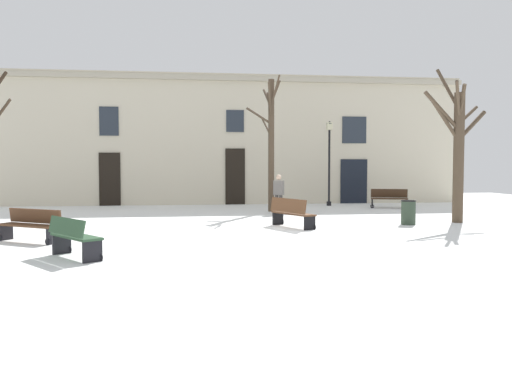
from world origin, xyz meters
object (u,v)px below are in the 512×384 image
(bench_near_center_tree, at_px, (389,198))
(bench_back_to_back_left, at_px, (291,213))
(tree_left_of_center, at_px, (458,147))
(bench_near_lamp, at_px, (31,225))
(person_by_shop_door, at_px, (279,192))
(tree_right_of_center, at_px, (271,139))
(streetlamp, at_px, (329,154))
(litter_bin, at_px, (408,212))
(bench_far_corner, at_px, (74,237))

(bench_near_center_tree, relative_size, bench_back_to_back_left, 0.92)
(tree_left_of_center, xyz_separation_m, bench_back_to_back_left, (-5.81, -0.65, -2.07))
(bench_near_lamp, height_order, person_by_shop_door, person_by_shop_door)
(tree_left_of_center, relative_size, tree_right_of_center, 0.95)
(tree_left_of_center, distance_m, tree_right_of_center, 7.48)
(bench_near_lamp, relative_size, person_by_shop_door, 1.12)
(bench_near_lamp, bearing_deg, bench_near_center_tree, 66.29)
(tree_left_of_center, height_order, tree_right_of_center, tree_right_of_center)
(tree_left_of_center, height_order, bench_near_center_tree, tree_left_of_center)
(tree_right_of_center, relative_size, streetlamp, 1.38)
(tree_left_of_center, height_order, bench_back_to_back_left, tree_left_of_center)
(bench_back_to_back_left, distance_m, person_by_shop_door, 4.58)
(bench_near_lamp, xyz_separation_m, bench_back_to_back_left, (7.17, 2.15, 0.03))
(bench_near_center_tree, bearing_deg, litter_bin, -87.58)
(tree_right_of_center, height_order, bench_near_lamp, tree_right_of_center)
(tree_right_of_center, relative_size, bench_far_corner, 3.64)
(tree_left_of_center, relative_size, streetlamp, 1.31)
(tree_right_of_center, xyz_separation_m, bench_near_center_tree, (5.53, 0.96, -2.56))
(bench_far_corner, bearing_deg, tree_right_of_center, -66.48)
(tree_left_of_center, xyz_separation_m, person_by_shop_door, (-5.44, 3.90, -1.68))
(streetlamp, distance_m, litter_bin, 8.25)
(bench_far_corner, bearing_deg, bench_near_center_tree, -82.30)
(bench_far_corner, bearing_deg, litter_bin, -99.54)
(bench_near_lamp, height_order, bench_far_corner, bench_far_corner)
(tree_right_of_center, height_order, streetlamp, tree_right_of_center)
(bench_near_center_tree, xyz_separation_m, bench_far_corner, (-11.32, -11.28, 0.01))
(bench_near_lamp, bearing_deg, litter_bin, 44.51)
(streetlamp, relative_size, bench_near_lamp, 2.29)
(bench_near_center_tree, bearing_deg, bench_far_corner, -116.50)
(bench_far_corner, relative_size, person_by_shop_door, 0.97)
(tree_right_of_center, bearing_deg, person_by_shop_door, -81.16)
(streetlamp, xyz_separation_m, bench_near_lamp, (-10.60, -10.37, -2.01))
(litter_bin, relative_size, bench_far_corner, 0.52)
(bench_near_lamp, bearing_deg, person_by_shop_door, 73.95)
(bench_far_corner, bearing_deg, bench_near_lamp, -5.45)
(tree_left_of_center, distance_m, streetlamp, 7.94)
(litter_bin, xyz_separation_m, bench_near_lamp, (-11.09, -2.39, 0.03))
(bench_near_center_tree, distance_m, bench_back_to_back_left, 8.72)
(tree_left_of_center, relative_size, bench_near_center_tree, 3.13)
(streetlamp, distance_m, bench_near_lamp, 14.97)
(tree_right_of_center, xyz_separation_m, streetlamp, (3.21, 2.63, -0.56))
(tree_right_of_center, height_order, litter_bin, tree_right_of_center)
(bench_near_center_tree, bearing_deg, tree_right_of_center, -151.57)
(litter_bin, xyz_separation_m, person_by_shop_door, (-3.54, 4.31, 0.45))
(bench_back_to_back_left, relative_size, person_by_shop_door, 1.17)
(person_by_shop_door, bearing_deg, litter_bin, -14.20)
(bench_near_center_tree, bearing_deg, streetlamp, 162.80)
(person_by_shop_door, bearing_deg, tree_right_of_center, 135.23)
(bench_back_to_back_left, bearing_deg, tree_right_of_center, -27.40)
(streetlamp, bearing_deg, bench_near_center_tree, -35.80)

